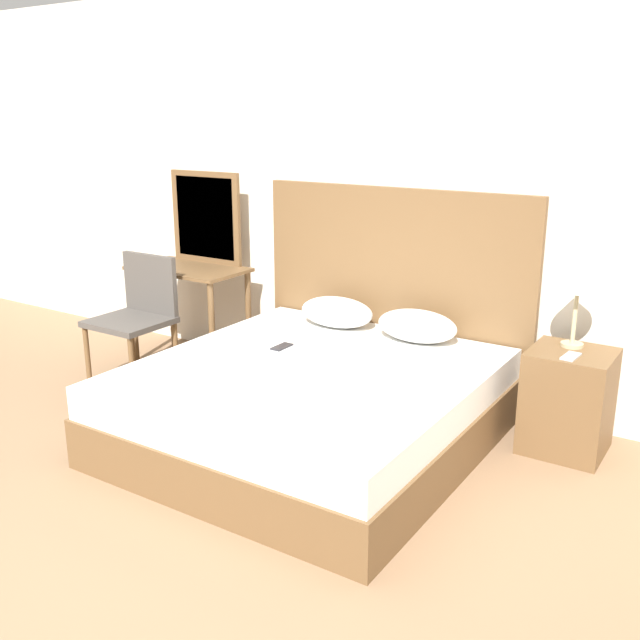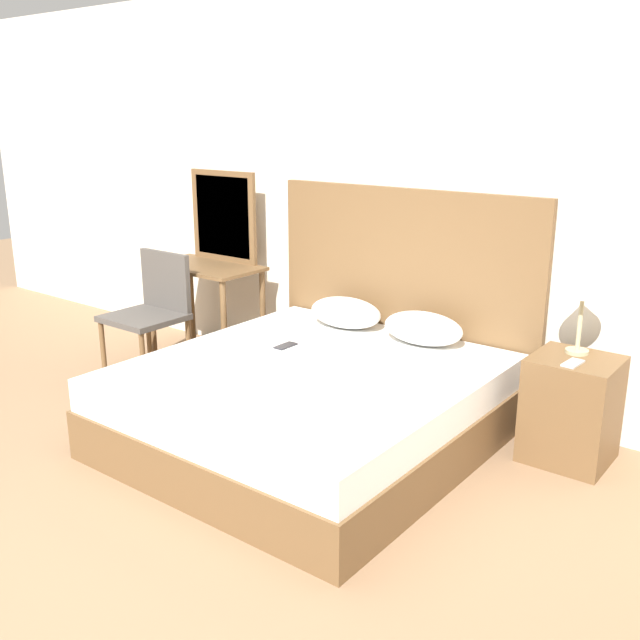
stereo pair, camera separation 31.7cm
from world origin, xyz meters
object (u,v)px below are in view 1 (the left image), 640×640
phone_on_bed (282,347)px  chair (138,310)px  nightstand (568,401)px  table_lamp (579,279)px  phone_on_nightstand (571,356)px  bed (311,405)px  vanity_desk (189,286)px

phone_on_bed → chair: (-1.21, -0.01, 0.05)m
nightstand → chair: bearing=-169.3°
phone_on_bed → table_lamp: size_ratio=0.31×
phone_on_nightstand → chair: bearing=-171.5°
bed → phone_on_nightstand: (1.27, 0.60, 0.36)m
phone_on_bed → chair: size_ratio=0.17×
phone_on_bed → table_lamp: 1.74m
phone_on_bed → bed: bearing=-29.3°
phone_on_bed → nightstand: nightstand is taller
phone_on_nightstand → nightstand: bearing=98.3°
phone_on_nightstand → chair: 2.85m
bed → chair: bearing=173.6°
nightstand → table_lamp: size_ratio=1.22×
bed → chair: size_ratio=2.17×
phone_on_nightstand → phone_on_bed: bearing=-165.7°
bed → nightstand: nightstand is taller
nightstand → phone_on_nightstand: 0.32m
nightstand → chair: (-2.80, -0.53, 0.23)m
phone_on_bed → phone_on_nightstand: phone_on_nightstand is taller
table_lamp → chair: 2.88m
bed → phone_on_nightstand: phone_on_nightstand is taller
bed → chair: (-1.55, 0.17, 0.29)m
table_lamp → phone_on_nightstand: 0.42m
chair → bed: bearing=-6.4°
table_lamp → phone_on_nightstand: bearing=-77.2°
bed → nightstand: bearing=29.3°
bed → table_lamp: bearing=32.7°
nightstand → phone_on_nightstand: bearing=-81.7°
phone_on_bed → phone_on_nightstand: size_ratio=0.97×
nightstand → vanity_desk: bearing=-178.9°
chair → vanity_desk: bearing=85.4°
nightstand → vanity_desk: (-2.76, -0.05, 0.31)m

